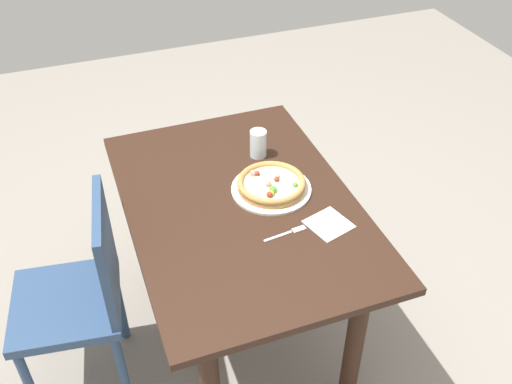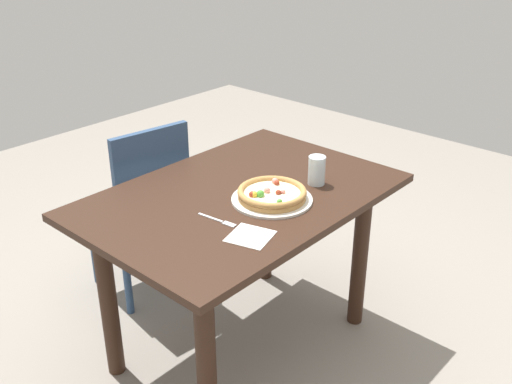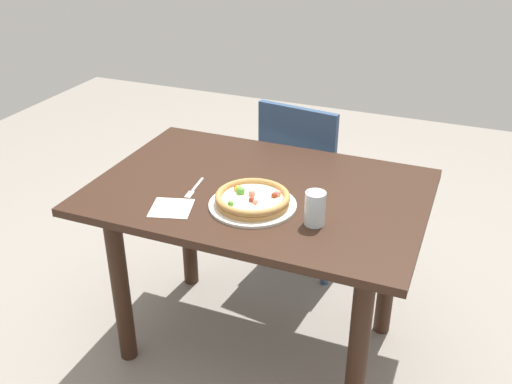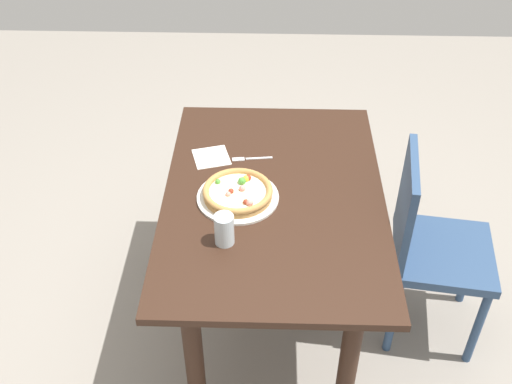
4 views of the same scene
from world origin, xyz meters
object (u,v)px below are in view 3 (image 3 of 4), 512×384
at_px(fork, 194,189).
at_px(dining_table, 259,218).
at_px(chair_near, 306,179).
at_px(napkin, 171,208).
at_px(plate, 253,205).
at_px(pizza, 252,198).
at_px(drinking_glass, 315,208).

bearing_deg(fork, dining_table, 108.87).
bearing_deg(chair_near, napkin, -95.68).
relative_size(plate, fork, 1.87).
relative_size(dining_table, pizza, 4.65).
xyz_separation_m(plate, napkin, (0.26, 0.12, -0.00)).
bearing_deg(chair_near, drinking_glass, -63.09).
distance_m(chair_near, drinking_glass, 0.91).
height_order(chair_near, napkin, chair_near).
bearing_deg(drinking_glass, fork, -7.60).
bearing_deg(chair_near, pizza, -79.14).
height_order(chair_near, pizza, chair_near).
height_order(chair_near, fork, chair_near).
relative_size(chair_near, napkin, 6.36).
height_order(fork, drinking_glass, drinking_glass).
height_order(plate, napkin, plate).
relative_size(dining_table, napkin, 8.76).
bearing_deg(dining_table, drinking_glass, 147.47).
bearing_deg(chair_near, dining_table, -81.15).
relative_size(dining_table, plate, 3.96).
xyz_separation_m(dining_table, chair_near, (0.01, -0.63, -0.12)).
xyz_separation_m(pizza, fork, (0.25, -0.03, -0.03)).
bearing_deg(pizza, drinking_glass, 171.85).
distance_m(chair_near, plate, 0.81).
xyz_separation_m(plate, fork, (0.25, -0.03, -0.00)).
bearing_deg(pizza, fork, -7.07).
distance_m(plate, pizza, 0.03).
distance_m(dining_table, napkin, 0.37).
distance_m(dining_table, fork, 0.28).
xyz_separation_m(pizza, napkin, (0.26, 0.12, -0.03)).
bearing_deg(dining_table, plate, 102.29).
relative_size(pizza, drinking_glass, 2.25).
bearing_deg(drinking_glass, chair_near, -71.11).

